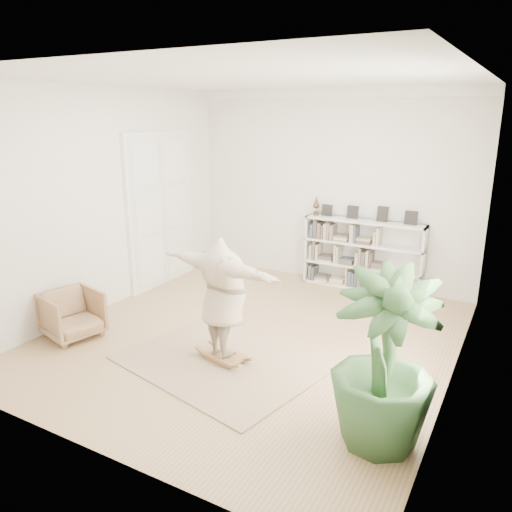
{
  "coord_description": "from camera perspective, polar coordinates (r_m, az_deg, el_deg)",
  "views": [
    {
      "loc": [
        3.33,
        -5.85,
        3.19
      ],
      "look_at": [
        -0.16,
        0.4,
        1.11
      ],
      "focal_mm": 35.0,
      "sensor_mm": 36.0,
      "label": 1
    }
  ],
  "objects": [
    {
      "name": "rocker_board",
      "position": [
        6.76,
        -3.67,
        -11.32
      ],
      "size": [
        0.61,
        0.44,
        0.12
      ],
      "rotation": [
        0.0,
        0.0,
        -0.21
      ],
      "color": "brown",
      "rests_on": "rug"
    },
    {
      "name": "houseplant",
      "position": [
        5.03,
        14.38,
        -11.48
      ],
      "size": [
        1.28,
        1.28,
        1.81
      ],
      "primitive_type": "imported",
      "rotation": [
        0.0,
        0.0,
        0.32
      ],
      "color": "#2F542A",
      "rests_on": "floor"
    },
    {
      "name": "bookshelf",
      "position": [
        9.4,
        12.07,
        0.05
      ],
      "size": [
        2.2,
        0.35,
        1.64
      ],
      "color": "silver",
      "rests_on": "floor"
    },
    {
      "name": "person",
      "position": [
        6.41,
        -3.8,
        -4.44
      ],
      "size": [
        2.04,
        0.94,
        1.6
      ],
      "primitive_type": "imported",
      "rotation": [
        0.0,
        0.0,
        2.93
      ],
      "color": "tan",
      "rests_on": "rocker_board"
    },
    {
      "name": "room_shell",
      "position": [
        9.41,
        8.85,
        17.95
      ],
      "size": [
        6.0,
        6.0,
        6.0
      ],
      "color": "silver",
      "rests_on": "floor"
    },
    {
      "name": "floor",
      "position": [
        7.45,
        -0.43,
        -9.17
      ],
      "size": [
        6.0,
        6.0,
        0.0
      ],
      "primitive_type": "plane",
      "color": "#9C7750",
      "rests_on": "ground"
    },
    {
      "name": "armchair",
      "position": [
        7.8,
        -20.26,
        -6.28
      ],
      "size": [
        0.92,
        0.91,
        0.69
      ],
      "primitive_type": "imported",
      "rotation": [
        0.0,
        0.0,
        1.32
      ],
      "color": "tan",
      "rests_on": "floor"
    },
    {
      "name": "rug",
      "position": [
        6.79,
        -3.66,
        -11.8
      ],
      "size": [
        2.87,
        2.49,
        0.02
      ],
      "primitive_type": "cube",
      "rotation": [
        0.0,
        0.0,
        -0.21
      ],
      "color": "tan",
      "rests_on": "floor"
    },
    {
      "name": "doors",
      "position": [
        9.53,
        -10.83,
        5.06
      ],
      "size": [
        0.09,
        1.78,
        2.92
      ],
      "color": "white",
      "rests_on": "floor"
    }
  ]
}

